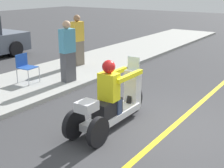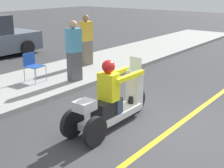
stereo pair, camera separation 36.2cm
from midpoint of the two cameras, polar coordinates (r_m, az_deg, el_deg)
name	(u,v)px [view 2 (the right image)]	position (r m, az deg, el deg)	size (l,w,h in m)	color
ground_plane	(166,134)	(6.33, 11.50, -8.96)	(60.00, 60.00, 0.00)	#38383A
lane_stripe	(157,141)	(6.04, 9.94, -10.19)	(24.00, 0.12, 0.01)	gold
sidewalk_strip	(21,87)	(9.11, -15.22, -0.55)	(28.00, 2.80, 0.12)	#9E9E99
motorcycle_trike	(112,103)	(6.34, 1.64, -3.50)	(2.34, 0.67, 1.43)	black
spectator_far_back	(74,52)	(9.07, -5.81, 5.81)	(0.45, 0.31, 1.75)	#515156
spectator_mid_group	(86,41)	(10.98, -3.77, 7.86)	(0.45, 0.31, 1.74)	#726656
folding_chair_set_back	(32,64)	(9.31, -13.30, 3.59)	(0.50, 0.50, 0.82)	#A5A8AD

